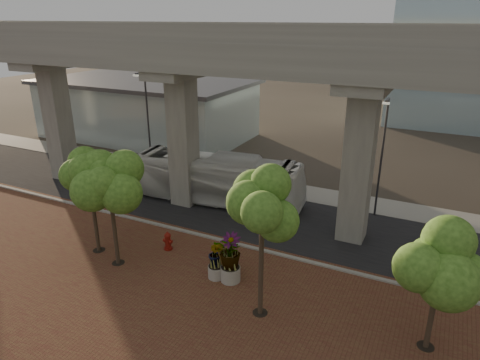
% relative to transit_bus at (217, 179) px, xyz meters
% --- Properties ---
extents(ground, '(160.00, 160.00, 0.00)m').
position_rel_transit_bus_xyz_m(ground, '(4.04, -3.11, -1.77)').
color(ground, '#332D25').
rests_on(ground, ground).
extents(brick_plaza, '(70.00, 13.00, 0.06)m').
position_rel_transit_bus_xyz_m(brick_plaza, '(4.04, -11.11, -1.74)').
color(brick_plaza, brown).
rests_on(brick_plaza, ground).
extents(asphalt_road, '(90.00, 8.00, 0.04)m').
position_rel_transit_bus_xyz_m(asphalt_road, '(4.04, -1.11, -1.75)').
color(asphalt_road, black).
rests_on(asphalt_road, ground).
extents(curb_strip, '(70.00, 0.25, 0.16)m').
position_rel_transit_bus_xyz_m(curb_strip, '(4.04, -5.11, -1.69)').
color(curb_strip, gray).
rests_on(curb_strip, ground).
extents(far_sidewalk, '(90.00, 3.00, 0.06)m').
position_rel_transit_bus_xyz_m(far_sidewalk, '(4.04, 4.39, -1.74)').
color(far_sidewalk, gray).
rests_on(far_sidewalk, ground).
extents(transit_viaduct, '(72.00, 5.60, 12.40)m').
position_rel_transit_bus_xyz_m(transit_viaduct, '(4.04, -1.11, 5.52)').
color(transit_viaduct, gray).
rests_on(transit_viaduct, ground).
extents(station_pavilion, '(23.00, 13.00, 6.30)m').
position_rel_transit_bus_xyz_m(station_pavilion, '(-15.96, 12.89, 1.45)').
color(station_pavilion, '#A8BDC0').
rests_on(station_pavilion, ground).
extents(transit_bus, '(12.92, 4.32, 3.53)m').
position_rel_transit_bus_xyz_m(transit_bus, '(0.00, 0.00, 0.00)').
color(transit_bus, silver).
rests_on(transit_bus, ground).
extents(fire_hydrant, '(0.56, 0.50, 1.11)m').
position_rel_transit_bus_xyz_m(fire_hydrant, '(0.83, -7.32, -1.17)').
color(fire_hydrant, maroon).
rests_on(fire_hydrant, ground).
extents(planter_front, '(2.16, 2.16, 2.38)m').
position_rel_transit_bus_xyz_m(planter_front, '(5.34, -8.28, -0.26)').
color(planter_front, '#B0A89E').
rests_on(planter_front, ground).
extents(planter_right, '(2.49, 2.49, 2.66)m').
position_rel_transit_bus_xyz_m(planter_right, '(5.54, -8.53, -0.09)').
color(planter_right, gray).
rests_on(planter_right, ground).
extents(planter_left, '(1.91, 1.91, 2.10)m').
position_rel_transit_bus_xyz_m(planter_left, '(4.75, -8.60, -0.43)').
color(planter_left, '#A7A097').
rests_on(planter_left, ground).
extents(street_tree_far_west, '(3.28, 3.28, 6.14)m').
position_rel_transit_bus_xyz_m(street_tree_far_west, '(-2.71, -9.21, 2.92)').
color(street_tree_far_west, '#4C3A2B').
rests_on(street_tree_far_west, ground).
extents(street_tree_near_west, '(3.34, 3.34, 6.00)m').
position_rel_transit_bus_xyz_m(street_tree_near_west, '(-0.77, -9.78, 2.75)').
color(street_tree_near_west, '#4C3A2B').
rests_on(street_tree_near_west, ground).
extents(street_tree_near_east, '(3.90, 3.90, 7.09)m').
position_rel_transit_bus_xyz_m(street_tree_near_east, '(7.94, -10.22, 3.59)').
color(street_tree_near_east, '#4C3A2B').
rests_on(street_tree_near_east, ground).
extents(street_tree_far_east, '(3.71, 3.71, 5.72)m').
position_rel_transit_bus_xyz_m(street_tree_far_east, '(14.92, -9.18, 2.30)').
color(street_tree_far_east, '#4C3A2B').
rests_on(street_tree_far_east, ground).
extents(streetlamp_west, '(0.43, 1.24, 8.59)m').
position_rel_transit_bus_xyz_m(streetlamp_west, '(-8.05, 2.75, 3.25)').
color(streetlamp_west, '#2F3034').
rests_on(streetlamp_west, ground).
extents(streetlamp_east, '(0.40, 1.16, 8.01)m').
position_rel_transit_bus_xyz_m(streetlamp_east, '(10.80, 2.65, 2.91)').
color(streetlamp_east, '#313136').
rests_on(streetlamp_east, ground).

